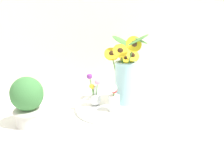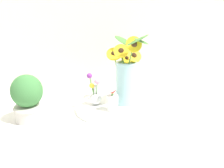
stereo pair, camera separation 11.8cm
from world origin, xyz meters
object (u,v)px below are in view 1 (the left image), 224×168
(mason_jar_sunflowers, at_px, (126,76))
(vase_small_center, at_px, (114,98))
(serving_tray, at_px, (112,107))
(potted_plant, at_px, (28,101))
(vase_bulb_right, at_px, (95,95))

(mason_jar_sunflowers, height_order, vase_small_center, mason_jar_sunflowers)
(serving_tray, xyz_separation_m, potted_plant, (-0.42, -0.08, 0.11))
(serving_tray, bearing_deg, vase_bulb_right, 165.43)
(mason_jar_sunflowers, bearing_deg, vase_small_center, -132.26)
(mason_jar_sunflowers, xyz_separation_m, vase_bulb_right, (-0.18, -0.01, -0.10))
(vase_small_center, distance_m, vase_bulb_right, 0.13)
(vase_small_center, xyz_separation_m, potted_plant, (-0.42, -0.01, 0.02))
(mason_jar_sunflowers, distance_m, vase_small_center, 0.16)
(vase_small_center, relative_size, potted_plant, 0.63)
(serving_tray, xyz_separation_m, vase_bulb_right, (-0.09, 0.02, 0.07))
(serving_tray, distance_m, mason_jar_sunflowers, 0.19)
(mason_jar_sunflowers, relative_size, vase_bulb_right, 2.12)
(vase_small_center, height_order, vase_bulb_right, vase_bulb_right)
(serving_tray, height_order, mason_jar_sunflowers, mason_jar_sunflowers)
(serving_tray, relative_size, vase_small_center, 2.75)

